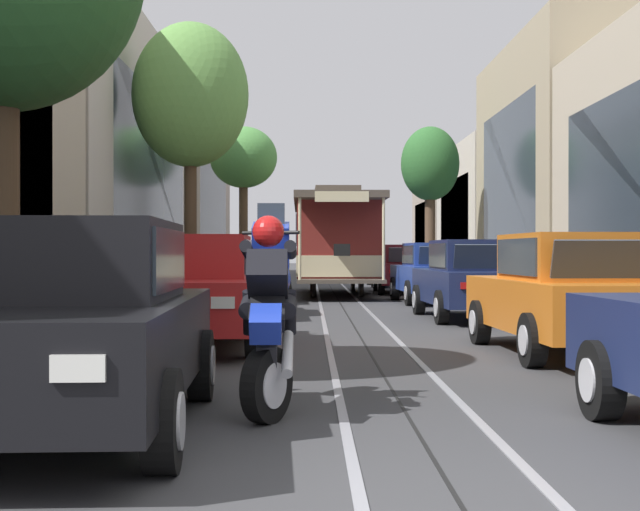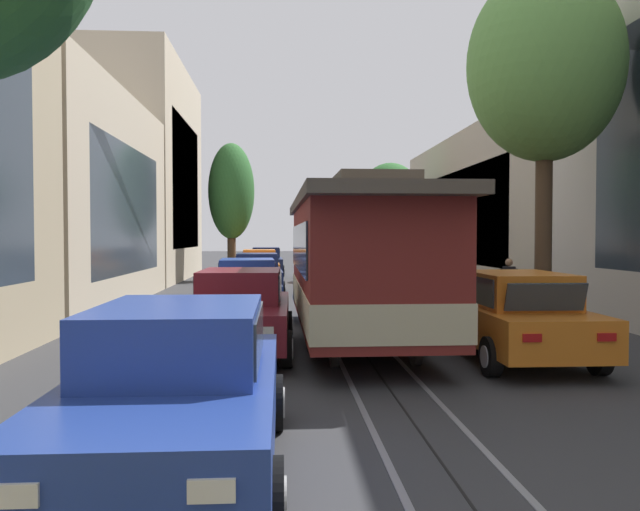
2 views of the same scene
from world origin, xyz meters
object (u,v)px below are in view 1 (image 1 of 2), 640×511
Objects in this scene: parked_car_blue_sixth_right at (394,266)px; street_tree_kerb_right_second at (430,167)px; parked_car_blue_fourth_right at (435,273)px; parked_car_beige_fourth_left at (247,272)px; parked_car_orange_second_right at (570,293)px; motorcycle_with_rider at (269,301)px; parked_car_yellow_far_right at (383,264)px; street_tree_kerb_left_second at (190,96)px; parked_car_red_second_left at (195,290)px; parked_car_orange_fifth_left at (256,268)px; pedestrian_on_left_pavement at (143,270)px; parked_car_black_near_left at (68,324)px; parked_car_black_mid_left at (229,278)px; street_tree_kerb_left_mid at (243,159)px; pedestrian_on_right_pavement at (46,276)px; parked_car_navy_mid_right at (473,279)px; cable_car_trolley at (335,242)px; parked_car_maroon_fifth_right at (406,269)px.

parked_car_blue_sixth_right is 0.68× the size of street_tree_kerb_right_second.
parked_car_beige_fourth_left is at bearing 169.58° from parked_car_blue_fourth_right.
motorcycle_with_rider is (-3.75, -4.19, 0.13)m from parked_car_orange_second_right.
street_tree_kerb_left_second is at bearing -116.80° from parked_car_yellow_far_right.
parked_car_orange_second_right is at bearing -93.43° from street_tree_kerb_right_second.
parked_car_red_second_left is at bearing -100.02° from parked_car_yellow_far_right.
parked_car_red_second_left is 15.58m from street_tree_kerb_left_second.
motorcycle_with_rider is at bearing -85.33° from parked_car_beige_fourth_left.
parked_car_orange_fifth_left is at bearing 90.64° from parked_car_red_second_left.
pedestrian_on_left_pavement is at bearing -125.41° from street_tree_kerb_right_second.
parked_car_blue_sixth_right is (5.15, 28.58, 0.00)m from parked_car_black_near_left.
parked_car_black_near_left is 1.01× the size of parked_car_orange_fifth_left.
parked_car_beige_fourth_left is 11.92m from parked_car_blue_sixth_right.
parked_car_blue_sixth_right is (0.01, 11.72, 0.00)m from parked_car_blue_fourth_right.
pedestrian_on_left_pavement is (-2.60, 4.18, 0.08)m from parked_car_black_mid_left.
street_tree_kerb_left_second reaches higher than street_tree_kerb_left_mid.
parked_car_black_mid_left is 0.53× the size of street_tree_kerb_left_second.
parked_car_orange_fifth_left and parked_car_blue_sixth_right have the same top height.
parked_car_orange_second_right is (5.14, -12.89, 0.00)m from parked_car_beige_fourth_left.
parked_car_red_second_left is 1.01× the size of parked_car_orange_fifth_left.
parked_car_black_mid_left and parked_car_orange_second_right have the same top height.
pedestrian_on_right_pavement reaches higher than parked_car_black_mid_left.
street_tree_kerb_left_mid is at bearing 108.65° from parked_car_blue_fourth_right.
parked_car_black_near_left is 0.69× the size of street_tree_kerb_right_second.
pedestrian_on_left_pavement is (-2.50, -7.04, 0.08)m from parked_car_orange_fifth_left.
pedestrian_on_right_pavement reaches higher than parked_car_red_second_left.
pedestrian_on_left_pavement is (-9.19, -12.93, -3.92)m from street_tree_kerb_right_second.
parked_car_beige_fourth_left is 2.53× the size of pedestrian_on_right_pavement.
parked_car_blue_fourth_right is 16.56m from motorcycle_with_rider.
parked_car_navy_mid_right is at bearing -53.31° from parked_car_beige_fourth_left.
parked_car_black_mid_left is 1.00× the size of parked_car_beige_fourth_left.
parked_car_blue_sixth_right is 2.50× the size of pedestrian_on_right_pavement.
parked_car_orange_second_right is at bearing -81.21° from cable_car_trolley.
parked_car_beige_fourth_left is 0.48× the size of cable_car_trolley.
parked_car_orange_second_right is 29.43m from parked_car_yellow_far_right.
parked_car_red_second_left is at bearing -89.48° from parked_car_beige_fourth_left.
street_tree_kerb_right_second reaches higher than parked_car_yellow_far_right.
parked_car_blue_fourth_right is 2.54× the size of pedestrian_on_right_pavement.
parked_car_red_second_left and parked_car_orange_fifth_left have the same top height.
pedestrian_on_left_pavement is at bearing 104.35° from parked_car_red_second_left.
parked_car_maroon_fifth_right is (4.86, 10.24, 0.00)m from parked_car_black_mid_left.
parked_car_yellow_far_right is 0.53× the size of street_tree_kerb_left_second.
parked_car_red_second_left is 1.01× the size of parked_car_blue_sixth_right.
parked_car_yellow_far_right is at bearing 90.02° from parked_car_orange_second_right.
street_tree_kerb_right_second is (8.06, -6.77, -1.00)m from street_tree_kerb_left_mid.
pedestrian_on_right_pavement is at bearing -107.40° from cable_car_trolley.
parked_car_yellow_far_right is at bearing 72.78° from parked_car_beige_fourth_left.
street_tree_kerb_left_second is (-6.96, -8.15, 5.27)m from parked_car_blue_sixth_right.
parked_car_black_near_left is 21.95m from cable_car_trolley.
parked_car_black_near_left is 1.01× the size of parked_car_maroon_fifth_right.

